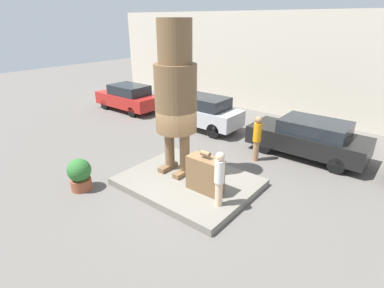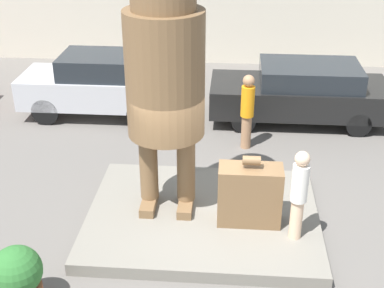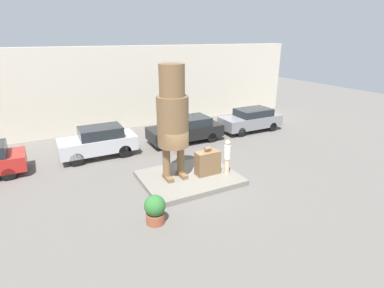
# 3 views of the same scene
# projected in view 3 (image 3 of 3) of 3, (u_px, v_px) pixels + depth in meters

# --- Properties ---
(ground_plane) EXTENTS (60.00, 60.00, 0.00)m
(ground_plane) POSITION_uv_depth(u_px,v_px,m) (189.00, 180.00, 14.04)
(ground_plane) COLOR #605B56
(pedestal) EXTENTS (4.34, 3.42, 0.23)m
(pedestal) POSITION_uv_depth(u_px,v_px,m) (189.00, 178.00, 14.00)
(pedestal) COLOR slate
(pedestal) RESTS_ON ground_plane
(building_backdrop) EXTENTS (28.00, 0.60, 5.73)m
(building_backdrop) POSITION_uv_depth(u_px,v_px,m) (126.00, 88.00, 21.29)
(building_backdrop) COLOR beige
(building_backdrop) RESTS_ON ground_plane
(statue_figure) EXTENTS (1.38, 1.38, 5.08)m
(statue_figure) POSITION_uv_depth(u_px,v_px,m) (173.00, 114.00, 12.81)
(statue_figure) COLOR brown
(statue_figure) RESTS_ON pedestal
(giant_suitcase) EXTENTS (1.14, 0.54, 1.35)m
(giant_suitcase) POSITION_uv_depth(u_px,v_px,m) (208.00, 163.00, 13.95)
(giant_suitcase) COLOR brown
(giant_suitcase) RESTS_ON pedestal
(tourist) EXTENTS (0.29, 0.29, 1.69)m
(tourist) POSITION_uv_depth(u_px,v_px,m) (227.00, 155.00, 13.83)
(tourist) COLOR beige
(tourist) RESTS_ON pedestal
(parked_car_silver) EXTENTS (4.08, 1.71, 1.70)m
(parked_car_silver) POSITION_uv_depth(u_px,v_px,m) (99.00, 141.00, 16.46)
(parked_car_silver) COLOR #B7B7BC
(parked_car_silver) RESTS_ON ground_plane
(parked_car_black) EXTENTS (4.65, 1.90, 1.57)m
(parked_car_black) POSITION_uv_depth(u_px,v_px,m) (186.00, 129.00, 18.85)
(parked_car_black) COLOR black
(parked_car_black) RESTS_ON ground_plane
(parked_car_grey) EXTENTS (4.38, 1.81, 1.57)m
(parked_car_grey) POSITION_uv_depth(u_px,v_px,m) (251.00, 119.00, 21.05)
(parked_car_grey) COLOR gray
(parked_car_grey) RESTS_ON ground_plane
(planter_pot) EXTENTS (0.77, 0.77, 1.09)m
(planter_pot) POSITION_uv_depth(u_px,v_px,m) (155.00, 209.00, 10.66)
(planter_pot) COLOR brown
(planter_pot) RESTS_ON ground_plane
(worker_hivis) EXTENTS (0.31, 0.31, 1.85)m
(worker_hivis) POSITION_uv_depth(u_px,v_px,m) (176.00, 138.00, 16.72)
(worker_hivis) COLOR #A87A56
(worker_hivis) RESTS_ON ground_plane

